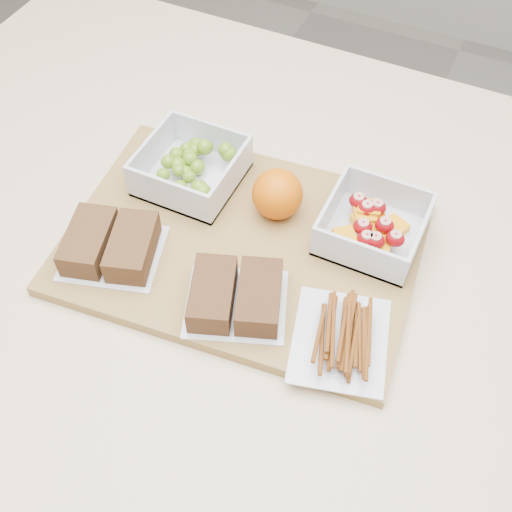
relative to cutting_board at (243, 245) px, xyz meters
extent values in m
plane|color=gray|center=(0.01, -0.01, -0.91)|extent=(4.00, 4.00, 0.00)
cube|color=beige|center=(0.01, -0.01, -0.46)|extent=(1.20, 0.90, 0.90)
cube|color=olive|center=(0.00, 0.00, 0.00)|extent=(0.45, 0.34, 0.02)
cube|color=silver|center=(-0.11, 0.06, 0.01)|extent=(0.12, 0.12, 0.00)
cube|color=silver|center=(-0.11, 0.12, 0.03)|extent=(0.12, 0.00, 0.05)
cube|color=silver|center=(-0.11, 0.01, 0.03)|extent=(0.12, 0.00, 0.05)
cube|color=silver|center=(-0.05, 0.06, 0.03)|extent=(0.00, 0.11, 0.05)
cube|color=silver|center=(-0.16, 0.06, 0.03)|extent=(0.00, 0.11, 0.05)
sphere|color=#5C831B|center=(-0.12, 0.06, 0.03)|extent=(0.02, 0.02, 0.02)
sphere|color=#5C831B|center=(-0.13, 0.06, 0.04)|extent=(0.02, 0.02, 0.02)
sphere|color=#5C831B|center=(-0.10, 0.10, 0.04)|extent=(0.02, 0.02, 0.02)
sphere|color=#5C831B|center=(-0.10, 0.07, 0.03)|extent=(0.02, 0.02, 0.02)
sphere|color=#5C831B|center=(-0.13, 0.07, 0.04)|extent=(0.02, 0.02, 0.02)
sphere|color=#5C831B|center=(-0.11, 0.06, 0.03)|extent=(0.02, 0.02, 0.02)
sphere|color=#5C831B|center=(-0.12, 0.09, 0.04)|extent=(0.02, 0.02, 0.02)
sphere|color=#5C831B|center=(-0.07, 0.03, 0.04)|extent=(0.02, 0.02, 0.02)
sphere|color=#5C831B|center=(-0.07, 0.10, 0.04)|extent=(0.02, 0.02, 0.02)
sphere|color=#5C831B|center=(-0.10, 0.10, 0.04)|extent=(0.02, 0.02, 0.02)
sphere|color=#5C831B|center=(-0.13, 0.03, 0.04)|extent=(0.02, 0.02, 0.02)
sphere|color=#5C831B|center=(-0.07, 0.10, 0.04)|extent=(0.02, 0.02, 0.02)
sphere|color=#5C831B|center=(-0.10, 0.03, 0.03)|extent=(0.02, 0.02, 0.02)
sphere|color=#5C831B|center=(-0.11, 0.09, 0.03)|extent=(0.02, 0.02, 0.02)
sphere|color=#5C831B|center=(-0.11, 0.08, 0.03)|extent=(0.02, 0.02, 0.02)
sphere|color=#5C831B|center=(-0.10, 0.10, 0.04)|extent=(0.02, 0.02, 0.02)
sphere|color=#5C831B|center=(-0.07, 0.03, 0.04)|extent=(0.02, 0.02, 0.02)
sphere|color=#5C831B|center=(-0.07, 0.03, 0.02)|extent=(0.02, 0.02, 0.02)
sphere|color=#5C831B|center=(-0.12, 0.08, 0.03)|extent=(0.02, 0.02, 0.02)
sphere|color=#5C831B|center=(-0.12, 0.05, 0.03)|extent=(0.02, 0.02, 0.02)
sphere|color=#5C831B|center=(-0.12, 0.10, 0.03)|extent=(0.02, 0.02, 0.02)
sphere|color=#5C831B|center=(-0.09, 0.04, 0.04)|extent=(0.02, 0.02, 0.02)
cube|color=silver|center=(0.14, 0.07, 0.01)|extent=(0.12, 0.12, 0.00)
cube|color=silver|center=(0.14, 0.13, 0.03)|extent=(0.12, 0.00, 0.05)
cube|color=silver|center=(0.14, 0.02, 0.03)|extent=(0.12, 0.00, 0.05)
cube|color=silver|center=(0.19, 0.07, 0.03)|extent=(0.00, 0.11, 0.05)
cube|color=silver|center=(0.08, 0.07, 0.03)|extent=(0.00, 0.11, 0.05)
cube|color=orange|center=(0.14, 0.05, 0.02)|extent=(0.03, 0.04, 0.01)
cube|color=orange|center=(0.13, 0.09, 0.02)|extent=(0.04, 0.05, 0.01)
cube|color=orange|center=(0.15, 0.08, 0.02)|extent=(0.04, 0.04, 0.01)
cube|color=orange|center=(0.16, 0.09, 0.02)|extent=(0.04, 0.04, 0.01)
cube|color=orange|center=(0.12, 0.08, 0.03)|extent=(0.04, 0.04, 0.01)
cube|color=orange|center=(0.13, 0.09, 0.03)|extent=(0.03, 0.03, 0.01)
cube|color=orange|center=(0.12, 0.04, 0.03)|extent=(0.04, 0.04, 0.01)
cube|color=orange|center=(0.15, 0.05, 0.02)|extent=(0.03, 0.03, 0.01)
cube|color=orange|center=(0.13, 0.08, 0.02)|extent=(0.04, 0.04, 0.01)
ellipsoid|color=maroon|center=(0.15, 0.07, 0.04)|extent=(0.02, 0.02, 0.02)
ellipsoid|color=maroon|center=(0.15, 0.05, 0.04)|extent=(0.02, 0.02, 0.02)
ellipsoid|color=maroon|center=(0.11, 0.10, 0.04)|extent=(0.02, 0.02, 0.02)
ellipsoid|color=maroon|center=(0.17, 0.06, 0.04)|extent=(0.02, 0.02, 0.02)
ellipsoid|color=maroon|center=(0.12, 0.09, 0.04)|extent=(0.02, 0.02, 0.02)
ellipsoid|color=maroon|center=(0.14, 0.04, 0.04)|extent=(0.02, 0.02, 0.02)
ellipsoid|color=maroon|center=(0.13, 0.06, 0.04)|extent=(0.02, 0.02, 0.02)
ellipsoid|color=maroon|center=(0.13, 0.10, 0.04)|extent=(0.02, 0.02, 0.02)
sphere|color=#E06205|center=(0.02, 0.06, 0.04)|extent=(0.06, 0.06, 0.06)
cube|color=silver|center=(-0.13, -0.08, 0.01)|extent=(0.14, 0.13, 0.00)
cube|color=brown|center=(-0.16, -0.09, 0.03)|extent=(0.07, 0.10, 0.03)
cube|color=brown|center=(-0.11, -0.08, 0.03)|extent=(0.07, 0.10, 0.03)
cube|color=silver|center=(0.03, -0.09, 0.01)|extent=(0.14, 0.13, 0.00)
cube|color=#53341C|center=(0.01, -0.10, 0.03)|extent=(0.07, 0.10, 0.03)
cube|color=#53341C|center=(0.06, -0.08, 0.03)|extent=(0.07, 0.10, 0.03)
cube|color=silver|center=(0.16, -0.08, 0.01)|extent=(0.13, 0.14, 0.00)
camera|label=1|loc=(0.22, -0.44, 0.61)|focal=45.00mm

